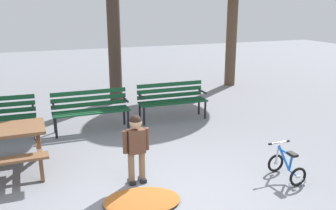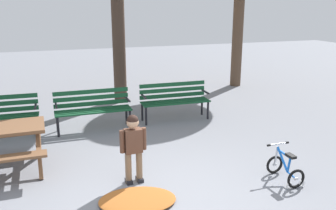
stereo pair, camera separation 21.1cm
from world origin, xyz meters
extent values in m
plane|color=slate|center=(0.00, 0.00, 0.00)|extent=(36.00, 36.00, 0.00)
cube|color=brown|center=(-1.59, 1.54, 0.36)|extent=(0.07, 0.57, 0.76)
cube|color=brown|center=(-1.60, 2.04, 0.36)|extent=(0.07, 0.57, 0.76)
cube|color=brown|center=(-1.59, 1.79, 0.42)|extent=(0.09, 1.10, 0.04)
cylinder|color=black|center=(-1.64, 3.23, 0.22)|extent=(0.05, 0.05, 0.44)
cylinder|color=black|center=(-1.62, 3.59, 0.22)|extent=(0.05, 0.05, 0.44)
cube|color=black|center=(-1.63, 3.41, 0.62)|extent=(0.06, 0.40, 0.03)
cube|color=#144728|center=(-0.48, 3.50, 0.44)|extent=(1.60, 0.08, 0.03)
cube|color=#144728|center=(-0.48, 3.38, 0.44)|extent=(1.60, 0.08, 0.03)
cube|color=#144728|center=(-0.48, 3.26, 0.44)|extent=(1.60, 0.08, 0.03)
cube|color=#144728|center=(-0.48, 3.14, 0.44)|extent=(1.60, 0.08, 0.03)
cube|color=#144728|center=(-0.48, 3.54, 0.54)|extent=(1.60, 0.05, 0.09)
cube|color=#144728|center=(-0.48, 3.54, 0.67)|extent=(1.60, 0.05, 0.09)
cube|color=#144728|center=(-0.48, 3.54, 0.81)|extent=(1.60, 0.05, 0.09)
cylinder|color=black|center=(0.27, 3.15, 0.22)|extent=(0.05, 0.05, 0.44)
cylinder|color=black|center=(0.27, 3.51, 0.22)|extent=(0.05, 0.05, 0.44)
cube|color=black|center=(0.27, 3.33, 0.62)|extent=(0.04, 0.40, 0.03)
cylinder|color=black|center=(-1.23, 3.16, 0.22)|extent=(0.05, 0.05, 0.44)
cylinder|color=black|center=(-1.23, 3.52, 0.22)|extent=(0.05, 0.05, 0.44)
cube|color=black|center=(-1.23, 3.34, 0.62)|extent=(0.04, 0.40, 0.03)
cube|color=#144728|center=(1.43, 3.60, 0.44)|extent=(1.60, 0.11, 0.03)
cube|color=#144728|center=(1.42, 3.48, 0.44)|extent=(1.60, 0.11, 0.03)
cube|color=#144728|center=(1.42, 3.36, 0.44)|extent=(1.60, 0.11, 0.03)
cube|color=#144728|center=(1.42, 3.24, 0.44)|extent=(1.60, 0.11, 0.03)
cube|color=#144728|center=(1.43, 3.64, 0.54)|extent=(1.60, 0.08, 0.09)
cube|color=#144728|center=(1.43, 3.64, 0.67)|extent=(1.60, 0.08, 0.09)
cube|color=#144728|center=(1.43, 3.64, 0.81)|extent=(1.60, 0.08, 0.09)
cylinder|color=black|center=(2.17, 3.24, 0.22)|extent=(0.05, 0.05, 0.44)
cylinder|color=black|center=(2.18, 3.60, 0.22)|extent=(0.05, 0.05, 0.44)
cube|color=black|center=(2.17, 3.42, 0.62)|extent=(0.05, 0.40, 0.03)
cylinder|color=black|center=(0.67, 3.28, 0.22)|extent=(0.05, 0.05, 0.44)
cylinder|color=black|center=(0.68, 3.64, 0.22)|extent=(0.05, 0.05, 0.44)
cube|color=black|center=(0.67, 3.46, 0.62)|extent=(0.05, 0.40, 0.03)
cylinder|color=#7F664C|center=(-0.16, 0.75, 0.25)|extent=(0.10, 0.10, 0.49)
cube|color=black|center=(-0.16, 0.75, 0.03)|extent=(0.10, 0.17, 0.06)
cylinder|color=#7F664C|center=(-0.33, 0.74, 0.25)|extent=(0.10, 0.10, 0.49)
cube|color=black|center=(-0.33, 0.74, 0.03)|extent=(0.10, 0.17, 0.06)
cube|color=brown|center=(-0.25, 0.74, 0.68)|extent=(0.27, 0.17, 0.36)
sphere|color=tan|center=(-0.25, 0.74, 0.96)|extent=(0.18, 0.18, 0.18)
sphere|color=black|center=(-0.25, 0.74, 0.99)|extent=(0.17, 0.17, 0.17)
cylinder|color=brown|center=(-0.08, 0.75, 0.69)|extent=(0.07, 0.07, 0.34)
cylinder|color=brown|center=(-0.42, 0.73, 0.69)|extent=(0.07, 0.07, 0.34)
torus|color=black|center=(1.95, 0.30, 0.15)|extent=(0.30, 0.04, 0.30)
cylinder|color=silver|center=(1.95, 0.30, 0.15)|extent=(0.05, 0.04, 0.04)
torus|color=black|center=(1.96, -0.22, 0.15)|extent=(0.30, 0.04, 0.30)
cylinder|color=silver|center=(1.96, -0.22, 0.15)|extent=(0.05, 0.04, 0.04)
torus|color=white|center=(1.85, -0.23, 0.05)|extent=(0.11, 0.03, 0.11)
torus|color=white|center=(2.07, -0.22, 0.05)|extent=(0.11, 0.03, 0.11)
cylinder|color=blue|center=(1.96, 0.12, 0.32)|extent=(0.04, 0.31, 0.32)
cylinder|color=blue|center=(1.96, -0.04, 0.30)|extent=(0.04, 0.08, 0.27)
cylinder|color=blue|center=(1.96, -0.12, 0.16)|extent=(0.03, 0.20, 0.05)
cylinder|color=silver|center=(1.95, 0.28, 0.31)|extent=(0.03, 0.07, 0.32)
cylinder|color=blue|center=(1.96, 0.10, 0.42)|extent=(0.04, 0.32, 0.05)
cube|color=black|center=(1.96, -0.06, 0.45)|extent=(0.09, 0.17, 0.04)
cylinder|color=silver|center=(1.95, 0.26, 0.52)|extent=(0.34, 0.03, 0.02)
cylinder|color=black|center=(1.78, 0.25, 0.52)|extent=(0.05, 0.04, 0.04)
cylinder|color=black|center=(2.12, 0.26, 0.52)|extent=(0.05, 0.04, 0.04)
ellipsoid|color=#9E5623|center=(-0.35, 0.16, 0.04)|extent=(1.19, 0.93, 0.07)
cylinder|color=#423328|center=(0.59, 5.62, 1.70)|extent=(0.35, 0.35, 3.40)
cylinder|color=brown|center=(4.61, 6.28, 1.62)|extent=(0.34, 0.34, 3.24)
camera|label=1|loc=(-1.61, -4.10, 2.64)|focal=38.82mm
camera|label=2|loc=(-1.42, -4.18, 2.64)|focal=38.82mm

